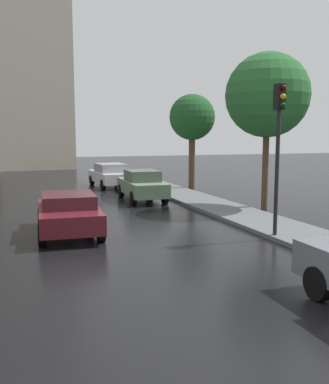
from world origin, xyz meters
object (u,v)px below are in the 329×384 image
(car_white_far_ahead, at_px, (111,175))
(street_tree_mid, at_px, (192,118))
(street_tree_near, at_px, (267,96))
(car_maroon_behind_camera, at_px, (68,212))
(traffic_light, at_px, (279,132))
(car_green_mid_road, at_px, (142,185))

(car_white_far_ahead, distance_m, street_tree_mid, 6.16)
(street_tree_near, bearing_deg, car_maroon_behind_camera, -167.31)
(traffic_light, distance_m, street_tree_near, 5.70)
(traffic_light, height_order, street_tree_mid, street_tree_mid)
(traffic_light, relative_size, street_tree_near, 0.68)
(car_green_mid_road, relative_size, street_tree_near, 0.66)
(car_maroon_behind_camera, relative_size, traffic_light, 0.93)
(traffic_light, bearing_deg, street_tree_mid, 78.70)
(street_tree_near, xyz_separation_m, street_tree_mid, (-0.27, 7.25, -0.66))
(car_white_far_ahead, xyz_separation_m, street_tree_near, (4.41, -10.30, 4.04))
(street_tree_near, distance_m, street_tree_mid, 7.28)
(car_white_far_ahead, relative_size, street_tree_mid, 0.79)
(car_green_mid_road, height_order, car_maroon_behind_camera, car_green_mid_road)
(car_maroon_behind_camera, bearing_deg, car_green_mid_road, -121.76)
(car_green_mid_road, distance_m, car_white_far_ahead, 6.08)
(car_green_mid_road, relative_size, street_tree_mid, 0.78)
(car_maroon_behind_camera, xyz_separation_m, street_tree_near, (8.48, 1.91, 4.09))
(car_green_mid_road, distance_m, traffic_light, 9.46)
(street_tree_near, bearing_deg, car_green_mid_road, 134.94)
(car_white_far_ahead, height_order, traffic_light, traffic_light)
(car_white_far_ahead, height_order, car_maroon_behind_camera, car_white_far_ahead)
(street_tree_mid, bearing_deg, car_white_far_ahead, 143.60)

